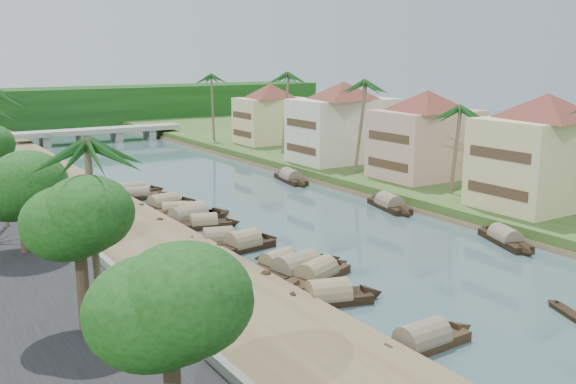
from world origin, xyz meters
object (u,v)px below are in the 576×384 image
bridge (99,132)px  building_near (544,149)px  person_near (225,267)px  sampan_0 (422,341)px  sampan_1 (329,297)px

bridge → building_near: (18.99, -74.00, 4.66)m
bridge → person_near: size_ratio=15.61×
building_near → sampan_0: (-28.34, -14.15, -5.97)m
building_near → person_near: (-33.25, -1.69, -4.69)m
building_near → person_near: 33.62m
sampan_1 → person_near: bearing=148.8°
bridge → building_near: bearing=-75.6°
building_near → person_near: building_near is taller
bridge → person_near: person_near is taller
bridge → sampan_0: size_ratio=3.58×
bridge → person_near: (-14.26, -75.69, -0.03)m
building_near → bridge: bearing=104.4°
sampan_1 → sampan_0: bearing=-70.4°
building_near → person_near: bearing=-177.1°
bridge → building_near: building_near is taller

